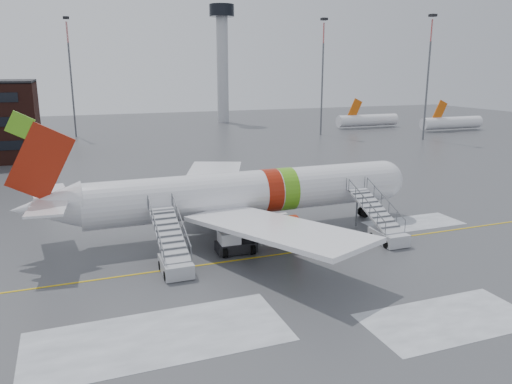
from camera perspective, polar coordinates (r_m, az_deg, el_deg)
name	(u,v)px	position (r m, az deg, el deg)	size (l,w,h in m)	color
ground	(214,258)	(38.55, -4.79, -7.56)	(260.00, 260.00, 0.00)	#494C4F
airliner	(238,194)	(43.57, -2.10, -0.26)	(35.03, 32.97, 11.18)	white
airstair_fwd	(384,228)	(43.32, 14.38, -4.02)	(2.05, 7.70, 3.48)	silver
airstair_aft	(173,256)	(36.51, -9.42, -7.18)	(2.05, 7.70, 3.48)	#ACAEB3
pushback_tug	(233,243)	(39.28, -2.59, -5.88)	(3.18, 2.44, 1.78)	black
control_tower	(222,50)	(135.56, -3.87, 15.89)	(6.40, 6.40, 30.00)	#B2B5BA
light_mast_far_ne	(323,70)	(109.50, 7.62, 13.70)	(1.20, 1.20, 24.25)	#595B60
light_mast_far_n	(70,70)	(112.55, -20.45, 12.97)	(1.20, 1.20, 24.25)	#595B60
light_mast_far_e	(428,70)	(106.74, 19.11, 13.07)	(1.20, 1.20, 24.25)	#595B60
distant_aircraft	(394,130)	(122.96, 15.47, 6.87)	(35.00, 18.00, 8.00)	#D8590C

